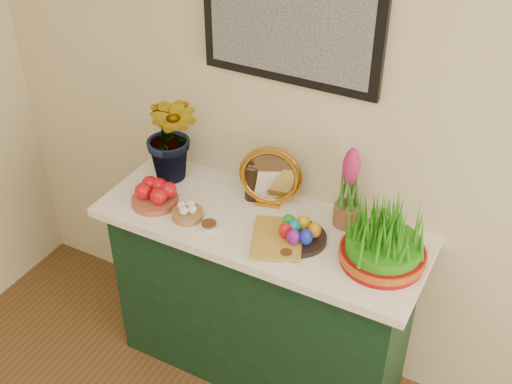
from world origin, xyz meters
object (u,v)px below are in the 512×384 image
hyacinth_green (171,122)px  wheatgrass_sabzeh (385,237)px  book (253,236)px  sideboard (261,301)px  mirror (270,177)px

hyacinth_green → wheatgrass_sabzeh: (1.02, -0.11, -0.18)m
book → wheatgrass_sabzeh: size_ratio=0.78×
hyacinth_green → book: 0.63m
sideboard → mirror: size_ratio=4.66×
sideboard → book: 0.50m
hyacinth_green → book: hyacinth_green is taller
wheatgrass_sabzeh → sideboard: bearing=179.0°
hyacinth_green → book: bearing=-23.6°
book → wheatgrass_sabzeh: bearing=-8.9°
hyacinth_green → mirror: bearing=4.1°
hyacinth_green → mirror: hyacinth_green is taller
hyacinth_green → mirror: 0.49m
sideboard → hyacinth_green: 0.91m
sideboard → wheatgrass_sabzeh: size_ratio=3.89×
wheatgrass_sabzeh → hyacinth_green: bearing=174.0°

